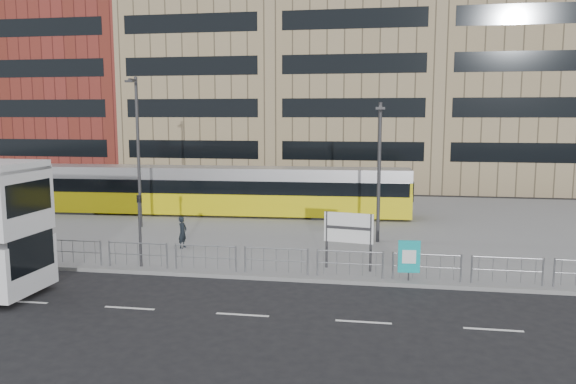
% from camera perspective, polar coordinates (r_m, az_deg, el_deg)
% --- Properties ---
extents(ground, '(120.00, 120.00, 0.00)m').
position_cam_1_polar(ground, '(23.35, -7.06, -8.66)').
color(ground, black).
rests_on(ground, ground).
extents(plaza, '(64.00, 24.00, 0.15)m').
position_cam_1_polar(plaza, '(34.69, -1.44, -3.02)').
color(plaza, gray).
rests_on(plaza, ground).
extents(kerb, '(64.00, 0.25, 0.17)m').
position_cam_1_polar(kerb, '(23.37, -7.03, -8.45)').
color(kerb, gray).
rests_on(kerb, ground).
extents(building_row, '(70.40, 18.40, 31.20)m').
position_cam_1_polar(building_row, '(56.29, 4.52, 14.24)').
color(building_row, maroon).
rests_on(building_row, ground).
extents(pedestrian_barrier, '(32.07, 0.07, 1.10)m').
position_cam_1_polar(pedestrian_barrier, '(23.09, -1.95, -6.26)').
color(pedestrian_barrier, gray).
rests_on(pedestrian_barrier, plaza).
extents(road_markings, '(62.00, 0.12, 0.01)m').
position_cam_1_polar(road_markings, '(19.43, -7.58, -12.09)').
color(road_markings, white).
rests_on(road_markings, ground).
extents(tram, '(26.54, 3.71, 3.12)m').
position_cam_1_polar(tram, '(36.97, -8.47, 0.15)').
color(tram, '#D1C00B').
rests_on(tram, plaza).
extents(station_sign, '(2.08, 0.45, 2.41)m').
position_cam_1_polar(station_sign, '(23.61, 6.17, -3.90)').
color(station_sign, '#2D2D30').
rests_on(station_sign, plaza).
extents(ad_panel, '(0.86, 0.14, 1.61)m').
position_cam_1_polar(ad_panel, '(22.57, 12.20, -6.48)').
color(ad_panel, '#2D2D30').
rests_on(ad_panel, plaza).
extents(pedestrian, '(0.47, 0.62, 1.55)m').
position_cam_1_polar(pedestrian, '(27.91, -10.66, -4.05)').
color(pedestrian, black).
rests_on(pedestrian, plaza).
extents(traffic_light_west, '(0.23, 0.25, 3.10)m').
position_cam_1_polar(traffic_light_west, '(24.71, -14.84, -2.87)').
color(traffic_light_west, '#2D2D30').
rests_on(traffic_light_west, plaza).
extents(lamp_post_west, '(0.45, 1.04, 8.59)m').
position_cam_1_polar(lamp_post_west, '(33.17, -15.02, 4.48)').
color(lamp_post_west, '#2D2D30').
rests_on(lamp_post_west, plaza).
extents(lamp_post_east, '(0.45, 1.04, 7.07)m').
position_cam_1_polar(lamp_post_east, '(28.58, 9.24, 2.61)').
color(lamp_post_east, '#2D2D30').
rests_on(lamp_post_east, plaza).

